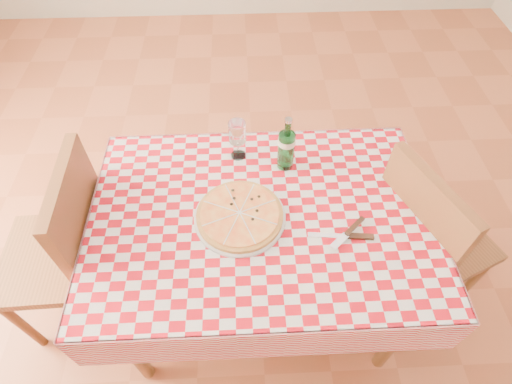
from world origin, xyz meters
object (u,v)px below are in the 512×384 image
chair_near (424,236)px  wine_glass (238,140)px  chair_far (69,246)px  pizza_plate (240,215)px  dining_table (262,229)px  water_bottle (287,144)px

chair_near → wine_glass: size_ratio=5.29×
chair_far → pizza_plate: bearing=175.7°
dining_table → pizza_plate: bearing=-170.3°
dining_table → pizza_plate: size_ratio=3.51×
pizza_plate → wine_glass: bearing=90.0°
dining_table → chair_far: bearing=178.7°
chair_far → pizza_plate: chair_far is taller
chair_far → pizza_plate: 0.74m
wine_glass → chair_near: bearing=-21.1°
water_bottle → pizza_plate: bearing=-126.4°
pizza_plate → water_bottle: bearing=53.6°
water_bottle → dining_table: bearing=-113.7°
chair_near → chair_far: chair_far is taller
wine_glass → pizza_plate: bearing=-90.0°
chair_near → water_bottle: size_ratio=3.81×
water_bottle → wine_glass: water_bottle is taller
chair_near → wine_glass: bearing=136.5°
chair_near → wine_glass: (-0.78, 0.30, 0.30)m
pizza_plate → dining_table: bearing=9.7°
chair_near → pizza_plate: 0.81m
pizza_plate → water_bottle: (0.19, 0.26, 0.10)m
chair_far → pizza_plate: (0.71, -0.03, 0.22)m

